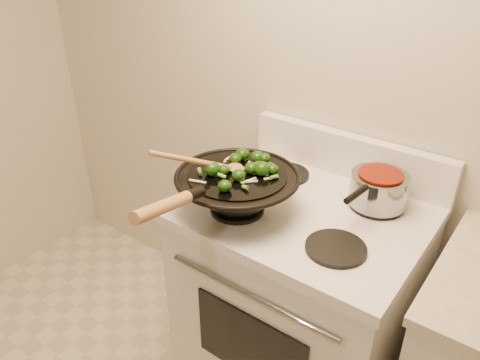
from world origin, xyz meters
The scene contains 5 objects.
stove centered at (-0.01, 1.17, 0.47)m, with size 0.78×0.67×1.08m.
wok centered at (-0.19, 1.01, 1.00)m, with size 0.41×0.67×0.24m.
stirfry centered at (-0.18, 1.05, 1.07)m, with size 0.23×0.27×0.05m.
wooden_spoon centered at (-0.25, 0.97, 1.09)m, with size 0.20×0.28×0.12m.
saucepan centered at (0.17, 1.32, 0.99)m, with size 0.19×0.31×0.11m.
Camera 1 is at (0.60, -0.03, 1.77)m, focal length 35.00 mm.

